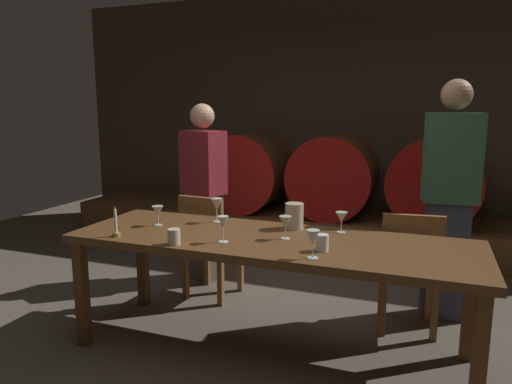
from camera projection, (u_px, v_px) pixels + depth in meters
The scene contains 21 objects.
ground_plane at pixel (253, 353), 3.03m from camera, with size 9.24×9.24×0.00m, color brown.
back_wall at pixel (344, 117), 5.63m from camera, with size 7.11×0.24×2.93m, color #473A2D.
barrel_shelf at pixel (332, 230), 5.36m from camera, with size 6.40×0.90×0.37m, color brown.
wine_barrel_left at pixel (250, 171), 5.59m from camera, with size 0.92×0.89×0.92m.
wine_barrel_center at pixel (334, 175), 5.24m from camera, with size 0.92×0.89×0.92m.
wine_barrel_right at pixel (433, 180), 4.88m from camera, with size 0.92×0.89×0.92m.
dining_table at pixel (270, 249), 2.94m from camera, with size 2.55×0.82×0.77m.
chair_left at pixel (208, 241), 3.85m from camera, with size 0.44×0.44×0.88m.
chair_right at pixel (410, 266), 3.25m from camera, with size 0.45×0.45×0.88m.
guest_left at pixel (204, 191), 4.25m from camera, with size 0.44×0.35×1.61m.
guest_right at pixel (449, 199), 3.42m from camera, with size 0.41×0.29×1.78m.
candle_center at pixel (116, 228), 2.94m from camera, with size 0.05×0.05×0.20m.
pitcher at pixel (294, 216), 3.14m from camera, with size 0.12×0.12×0.17m.
wine_glass_far_left at pixel (158, 211), 3.21m from camera, with size 0.08×0.08×0.14m.
wine_glass_left at pixel (217, 205), 3.31m from camera, with size 0.08×0.08×0.17m.
wine_glass_center_left at pixel (223, 223), 2.81m from camera, with size 0.07×0.07×0.16m.
wine_glass_center_right at pixel (285, 223), 2.88m from camera, with size 0.08×0.08×0.14m.
wine_glass_right at pixel (313, 238), 2.51m from camera, with size 0.07×0.07×0.16m.
wine_glass_far_right at pixel (341, 218), 3.03m from camera, with size 0.08×0.08×0.14m.
cup_left at pixel (174, 237), 2.77m from camera, with size 0.08×0.08×0.09m, color beige.
cup_right at pixel (322, 243), 2.65m from camera, with size 0.07×0.07×0.10m, color white.
Camera 1 is at (1.00, -2.61, 1.58)m, focal length 32.71 mm.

